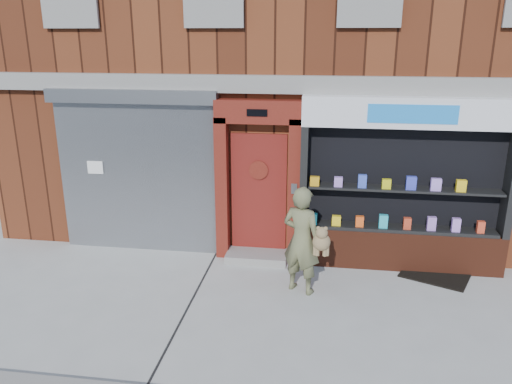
# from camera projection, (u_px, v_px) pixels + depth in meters

# --- Properties ---
(ground) EXTENTS (80.00, 80.00, 0.00)m
(ground) POSITION_uv_depth(u_px,v_px,m) (291.00, 312.00, 7.42)
(ground) COLOR #9E9E99
(ground) RESTS_ON ground
(building) EXTENTS (12.00, 8.16, 8.00)m
(building) POSITION_uv_depth(u_px,v_px,m) (313.00, 32.00, 11.87)
(building) COLOR #4A1F11
(building) RESTS_ON ground
(shutter_bay) EXTENTS (3.10, 0.30, 3.04)m
(shutter_bay) POSITION_uv_depth(u_px,v_px,m) (137.00, 162.00, 9.13)
(shutter_bay) COLOR gray
(shutter_bay) RESTS_ON ground
(red_door_bay) EXTENTS (1.52, 0.58, 2.90)m
(red_door_bay) POSITION_uv_depth(u_px,v_px,m) (258.00, 182.00, 8.84)
(red_door_bay) COLOR #5B170F
(red_door_bay) RESTS_ON ground
(pharmacy_bay) EXTENTS (3.50, 0.41, 3.00)m
(pharmacy_bay) POSITION_uv_depth(u_px,v_px,m) (403.00, 193.00, 8.48)
(pharmacy_bay) COLOR #5C2615
(pharmacy_bay) RESTS_ON ground
(woman) EXTENTS (0.82, 0.65, 1.75)m
(woman) POSITION_uv_depth(u_px,v_px,m) (303.00, 240.00, 7.79)
(woman) COLOR #666844
(woman) RESTS_ON ground
(doormat) EXTENTS (1.28, 1.12, 0.03)m
(doormat) POSITION_uv_depth(u_px,v_px,m) (435.00, 275.00, 8.54)
(doormat) COLOR black
(doormat) RESTS_ON ground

